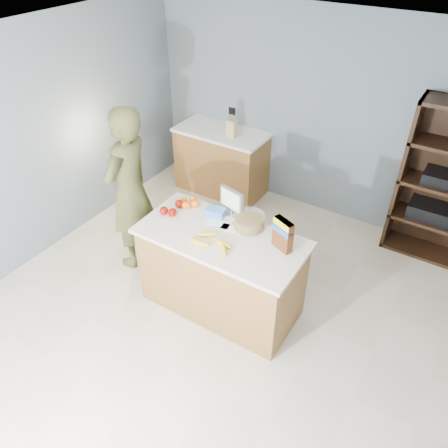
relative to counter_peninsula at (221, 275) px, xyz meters
The scene contains 15 objects.
floor 0.51m from the counter_peninsula, 90.00° to the right, with size 4.50×5.00×0.02m, color beige.
walls 1.27m from the counter_peninsula, 90.00° to the right, with size 4.52×5.02×2.51m.
counter_peninsula is the anchor object (origin of this frame).
back_cabinet 2.25m from the counter_peninsula, 122.28° to the left, with size 1.24×0.62×0.90m.
shelving_unit 2.61m from the counter_peninsula, 52.89° to the left, with size 0.90×0.40×1.80m.
person 1.32m from the counter_peninsula, behind, with size 0.67×0.44×1.82m, color #454825.
knife_block 2.16m from the counter_peninsula, 118.62° to the left, with size 0.12×0.10×0.31m.
envelopes 0.51m from the counter_peninsula, 106.81° to the left, with size 0.38×0.14×0.00m.
bananas 0.53m from the counter_peninsula, 87.54° to the right, with size 0.42×0.27×0.05m.
apples 0.80m from the counter_peninsula, behind, with size 0.17×0.26×0.08m.
oranges 0.78m from the counter_peninsula, 156.32° to the left, with size 0.21×0.21×0.07m.
blue_carton 0.61m from the counter_peninsula, 131.60° to the left, with size 0.18×0.12×0.08m, color blue.
salad_bowl 0.62m from the counter_peninsula, 59.32° to the left, with size 0.30×0.30×0.13m.
tv 0.73m from the counter_peninsula, 105.66° to the left, with size 0.28×0.12×0.28m.
cereal_box 0.86m from the counter_peninsula, 13.81° to the left, with size 0.21×0.15×0.30m.
Camera 1 is at (1.68, -2.33, 3.34)m, focal length 35.00 mm.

